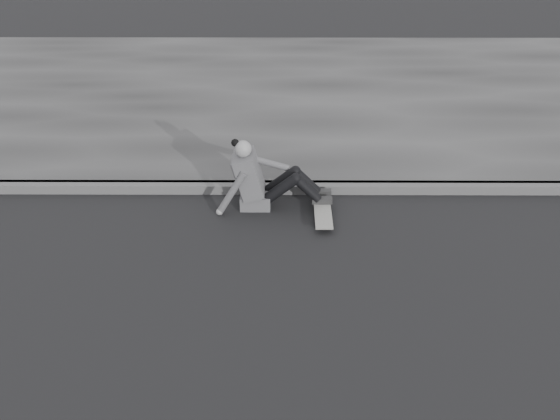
# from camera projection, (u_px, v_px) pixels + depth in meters

# --- Properties ---
(ground) EXTENTS (80.00, 80.00, 0.00)m
(ground) POSITION_uv_depth(u_px,v_px,m) (279.00, 337.00, 5.67)
(ground) COLOR black
(ground) RESTS_ON ground
(curb) EXTENTS (24.00, 0.16, 0.12)m
(curb) POSITION_uv_depth(u_px,v_px,m) (280.00, 188.00, 7.81)
(curb) COLOR #4C4C4C
(curb) RESTS_ON ground
(sidewalk) EXTENTS (24.00, 6.00, 0.12)m
(sidewalk) POSITION_uv_depth(u_px,v_px,m) (281.00, 96.00, 10.36)
(sidewalk) COLOR #343434
(sidewalk) RESTS_ON ground
(skateboard) EXTENTS (0.20, 0.78, 0.09)m
(skateboard) POSITION_uv_depth(u_px,v_px,m) (323.00, 211.00, 7.33)
(skateboard) COLOR gray
(skateboard) RESTS_ON ground
(seated_woman) EXTENTS (1.38, 0.46, 0.88)m
(seated_woman) POSITION_uv_depth(u_px,v_px,m) (261.00, 179.00, 7.38)
(seated_woman) COLOR #4E4E51
(seated_woman) RESTS_ON ground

